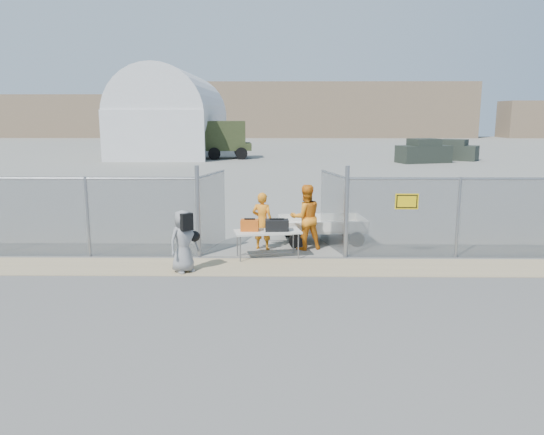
{
  "coord_description": "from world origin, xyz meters",
  "views": [
    {
      "loc": [
        0.18,
        -12.01,
        3.84
      ],
      "look_at": [
        0.0,
        2.0,
        1.1
      ],
      "focal_mm": 35.0,
      "sensor_mm": 36.0,
      "label": 1
    }
  ],
  "objects_px": {
    "visitor": "(184,241)",
    "utility_trailer": "(322,229)",
    "security_worker_left": "(262,221)",
    "security_worker_right": "(306,217)",
    "folding_table": "(268,244)"
  },
  "relations": [
    {
      "from": "security_worker_left",
      "to": "visitor",
      "type": "bearing_deg",
      "value": 67.41
    },
    {
      "from": "folding_table",
      "to": "visitor",
      "type": "relative_size",
      "value": 1.14
    },
    {
      "from": "security_worker_left",
      "to": "security_worker_right",
      "type": "xyz_separation_m",
      "value": [
        1.24,
        0.03,
        0.11
      ]
    },
    {
      "from": "folding_table",
      "to": "utility_trailer",
      "type": "xyz_separation_m",
      "value": [
        1.62,
        1.87,
        0.02
      ]
    },
    {
      "from": "security_worker_left",
      "to": "visitor",
      "type": "height_order",
      "value": "security_worker_left"
    },
    {
      "from": "security_worker_left",
      "to": "security_worker_right",
      "type": "bearing_deg",
      "value": -161.69
    },
    {
      "from": "visitor",
      "to": "utility_trailer",
      "type": "relative_size",
      "value": 0.47
    },
    {
      "from": "folding_table",
      "to": "security_worker_right",
      "type": "distance_m",
      "value": 1.54
    },
    {
      "from": "folding_table",
      "to": "visitor",
      "type": "distance_m",
      "value": 2.47
    },
    {
      "from": "security_worker_left",
      "to": "security_worker_right",
      "type": "relative_size",
      "value": 0.88
    },
    {
      "from": "visitor",
      "to": "security_worker_left",
      "type": "bearing_deg",
      "value": 11.05
    },
    {
      "from": "security_worker_left",
      "to": "utility_trailer",
      "type": "bearing_deg",
      "value": -135.06
    },
    {
      "from": "visitor",
      "to": "utility_trailer",
      "type": "bearing_deg",
      "value": 1.88
    },
    {
      "from": "visitor",
      "to": "utility_trailer",
      "type": "distance_m",
      "value": 4.88
    },
    {
      "from": "folding_table",
      "to": "security_worker_right",
      "type": "bearing_deg",
      "value": 29.45
    }
  ]
}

